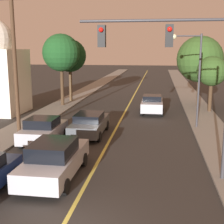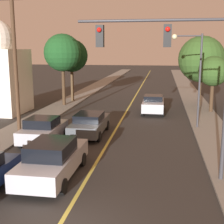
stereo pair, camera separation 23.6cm
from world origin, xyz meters
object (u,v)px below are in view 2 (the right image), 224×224
Objects in this scene: streetlamp_right at (193,67)px; tree_left_near at (63,53)px; tree_left_far at (71,56)px; tree_right_near at (202,59)px; car_outer_lane_second at (43,130)px; utility_pole_left at (15,62)px; car_far_oncoming at (153,104)px; tree_right_far at (213,72)px; traffic_signal_mast at (179,62)px; car_near_lane_second at (90,124)px; car_near_lane_front at (53,159)px.

streetlamp_right is 13.62m from tree_left_near.
tree_right_near is (13.08, -0.92, -0.24)m from tree_left_far.
utility_pole_left is at bearing 151.23° from car_outer_lane_second.
tree_right_far reaches higher than car_far_oncoming.
tree_left_near is (-11.59, 7.10, 0.84)m from streetlamp_right.
tree_left_far is (-11.48, 9.73, 0.50)m from streetlamp_right.
streetlamp_right is at bearing 19.31° from utility_pole_left.
streetlamp_right is at bearing 119.81° from car_far_oncoming.
traffic_signal_mast is at bearing -28.44° from utility_pole_left.
car_far_oncoming is 7.01m from tree_right_near.
utility_pole_left reaches higher than car_near_lane_second.
tree_right_far is at bearing 44.19° from car_outer_lane_second.
tree_right_far is (2.30, 5.94, -0.70)m from streetlamp_right.
car_near_lane_second is at bearing 43.14° from car_outer_lane_second.
tree_left_near reaches higher than car_near_lane_front.
tree_right_near is (10.58, 13.84, 3.79)m from car_outer_lane_second.
car_outer_lane_second is (-2.34, -2.20, 0.04)m from car_near_lane_second.
tree_left_far is 1.33× the size of tree_right_far.
car_outer_lane_second is at bearing -150.76° from streetlamp_right.
car_near_lane_second is 0.68× the size of tree_left_near.
car_far_oncoming is at bearing -29.44° from tree_left_far.
utility_pole_left is at bearing 46.23° from car_far_oncoming.
tree_left_far is at bearing 175.96° from tree_right_near.
streetlamp_right is 6.41m from tree_right_far.
car_outer_lane_second is at bearing -127.41° from tree_right_near.
streetlamp_right is at bearing 29.24° from car_outer_lane_second.
car_outer_lane_second is at bearing 115.72° from car_near_lane_front.
traffic_signal_mast reaches higher than tree_right_near.
tree_left_far is (-2.50, 14.76, 4.04)m from car_outer_lane_second.
tree_left_near is (-4.94, 17.00, 4.33)m from car_near_lane_front.
tree_right_far reaches higher than car_near_lane_second.
tree_right_far reaches higher than car_near_lane_front.
streetlamp_right is (6.64, 2.83, 3.58)m from car_near_lane_second.
tree_right_far is at bearing 76.25° from traffic_signal_mast.
car_outer_lane_second is 0.43× the size of utility_pole_left.
traffic_signal_mast is 15.58m from tree_right_far.
tree_right_near is (8.24, 18.70, 3.75)m from car_near_lane_front.
utility_pole_left is at bearing -87.34° from tree_left_near.
car_near_lane_second is 1.23× the size of car_outer_lane_second.
traffic_signal_mast is 11.02m from utility_pole_left.
car_near_lane_second is at bearing 13.29° from utility_pole_left.
car_near_lane_second is 14.77m from tree_right_near.
tree_right_far is (13.38, 9.82, -1.13)m from utility_pole_left.
utility_pole_left is 16.64m from tree_right_far.
tree_left_far is at bearing -29.44° from car_far_oncoming.
traffic_signal_mast is 0.99× the size of tree_left_near.
tree_left_near is 14.02m from tree_right_far.
car_outer_lane_second is at bearing -28.77° from utility_pole_left.
tree_right_far is at bearing -76.19° from tree_right_near.
streetlamp_right is at bearing -40.29° from tree_left_far.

